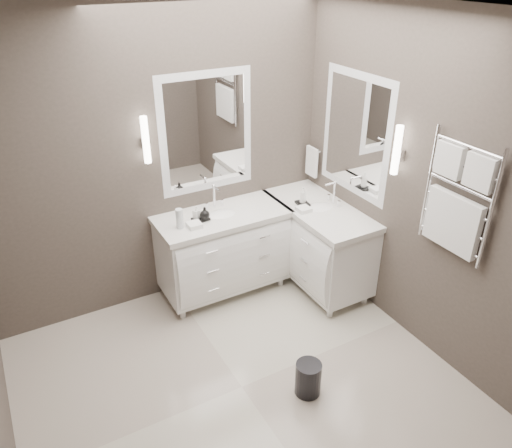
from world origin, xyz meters
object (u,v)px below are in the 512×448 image
waste_bin (308,378)px  vanity_right (318,240)px  vanity_back (223,248)px  towel_ladder (456,203)px

waste_bin → vanity_right: bearing=52.6°
vanity_back → towel_ladder: bearing=-55.9°
towel_ladder → waste_bin: bearing=174.3°
vanity_right → towel_ladder: (0.23, -1.30, 0.91)m
vanity_right → waste_bin: 1.53m
vanity_right → towel_ladder: size_ratio=1.38×
towel_ladder → waste_bin: (-1.13, 0.11, -1.25)m
vanity_right → vanity_back: bearing=159.6°
vanity_back → towel_ladder: 2.16m
vanity_right → waste_bin: vanity_right is taller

